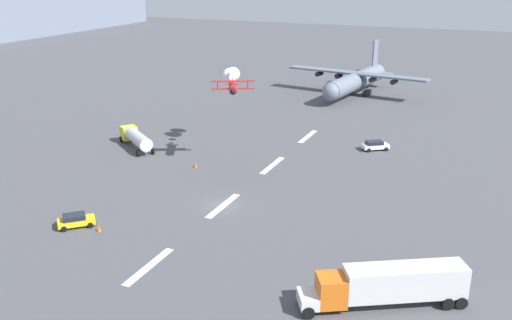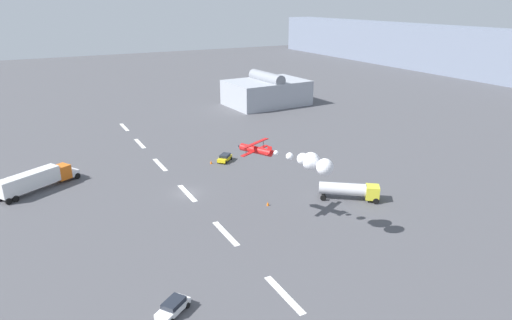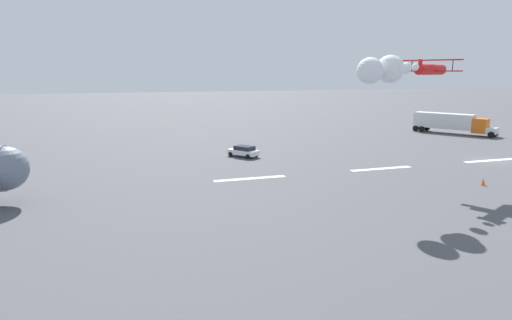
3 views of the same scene
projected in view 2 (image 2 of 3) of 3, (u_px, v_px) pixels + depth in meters
name	position (u px, v px, depth m)	size (l,w,h in m)	color
ground_plane	(187.00, 193.00, 79.20)	(440.00, 440.00, 0.00)	#4C4C51
runway_stripe_0	(124.00, 127.00, 119.92)	(8.00, 0.90, 0.01)	white
runway_stripe_1	(140.00, 144.00, 106.34)	(8.00, 0.90, 0.01)	white
runway_stripe_2	(160.00, 165.00, 92.77)	(8.00, 0.90, 0.01)	white
runway_stripe_3	(187.00, 193.00, 79.20)	(8.00, 0.90, 0.01)	white
runway_stripe_4	(226.00, 233.00, 65.62)	(8.00, 0.90, 0.01)	white
runway_stripe_5	(284.00, 295.00, 52.05)	(8.00, 0.90, 0.01)	white
stunt_biplane_red	(302.00, 160.00, 61.33)	(14.47, 8.96, 2.51)	red
semi_truck_orange	(37.00, 179.00, 79.71)	(9.73, 14.04, 3.70)	silver
fuel_tanker_truck	(350.00, 190.00, 76.18)	(8.00, 9.44, 2.90)	yellow
followme_car_yellow	(173.00, 307.00, 48.74)	(3.92, 4.48, 1.52)	white
airport_staff_sedan	(225.00, 158.00, 94.50)	(4.13, 4.20, 1.52)	yellow
hangar_building	(266.00, 92.00, 144.15)	(18.41, 25.37, 10.45)	#9EA3AD
traffic_cone_near	(211.00, 162.00, 93.20)	(0.44, 0.44, 0.75)	orange
traffic_cone_far	(268.00, 203.00, 74.35)	(0.44, 0.44, 0.75)	orange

